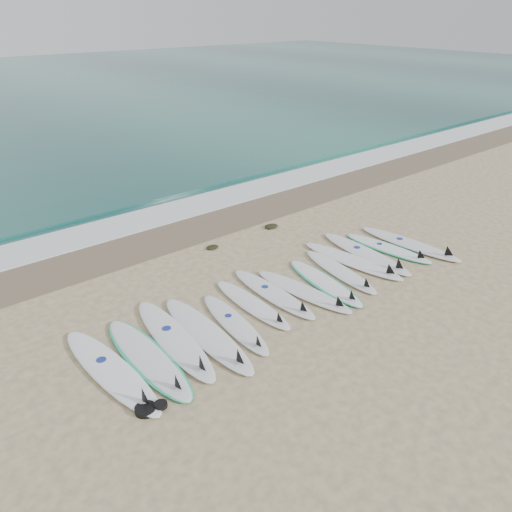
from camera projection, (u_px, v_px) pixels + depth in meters
ground at (288, 294)px, 10.31m from camera, size 120.00×120.00×0.00m
wet_sand_band at (182, 232)px, 13.13m from camera, size 120.00×1.80×0.01m
foam_band at (156, 216)px, 14.09m from camera, size 120.00×1.40×0.04m
wave_crest at (131, 201)px, 15.11m from camera, size 120.00×1.00×0.10m
surfboard_0 at (112, 372)px, 8.03m from camera, size 0.78×2.92×0.37m
surfboard_1 at (148, 358)px, 8.36m from camera, size 0.72×2.77×0.35m
surfboard_2 at (175, 340)px, 8.80m from camera, size 0.89×2.93×0.37m
surfboard_3 at (208, 335)px, 8.93m from camera, size 0.77×2.92×0.37m
surfboard_4 at (236, 324)px, 9.25m from camera, size 0.81×2.37×0.30m
surfboard_5 at (253, 305)px, 9.85m from camera, size 0.54×2.32×0.29m
surfboard_6 at (275, 294)px, 10.22m from camera, size 0.58×2.51×0.32m
surfboard_7 at (305, 292)px, 10.30m from camera, size 0.79×2.51×0.32m
surfboard_8 at (325, 283)px, 10.65m from camera, size 0.90×2.44×0.30m
surfboard_9 at (341, 272)px, 11.07m from camera, size 0.86×2.43×0.30m
surfboard_10 at (354, 261)px, 11.52m from camera, size 0.83×2.75×0.35m
surfboard_11 at (367, 254)px, 11.86m from camera, size 0.82×2.83×0.36m
surfboard_12 at (389, 248)px, 12.17m from camera, size 0.80×2.41×0.30m
surfboard_13 at (412, 244)px, 12.34m from camera, size 0.76×2.80×0.35m
seaweed_near at (212, 247)px, 12.25m from camera, size 0.32×0.25×0.06m
seaweed_far at (271, 226)px, 13.40m from camera, size 0.39×0.30×0.08m
leash_coil at (149, 408)px, 7.32m from camera, size 0.46×0.36×0.11m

